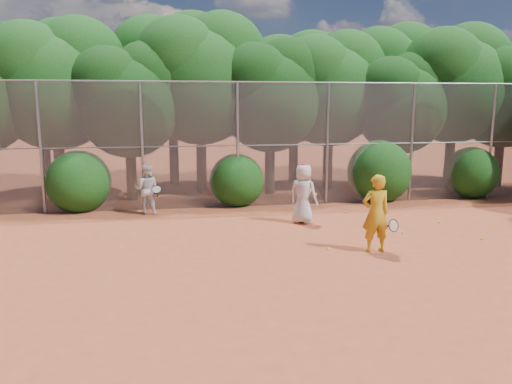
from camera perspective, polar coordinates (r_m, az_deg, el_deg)
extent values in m
plane|color=#9E4123|center=(10.91, 7.49, -7.84)|extent=(80.00, 80.00, 0.00)
cylinder|color=gray|center=(16.42, -23.42, 4.60)|extent=(0.09, 0.09, 4.00)
cylinder|color=gray|center=(15.98, -12.88, 5.05)|extent=(0.09, 0.09, 4.00)
cylinder|color=gray|center=(16.10, -2.12, 5.33)|extent=(0.09, 0.09, 4.00)
cylinder|color=gray|center=(16.76, 8.15, 5.43)|extent=(0.09, 0.09, 4.00)
cylinder|color=gray|center=(17.91, 17.37, 5.37)|extent=(0.09, 0.09, 4.00)
cylinder|color=gray|center=(19.45, 25.30, 5.21)|extent=(0.09, 0.09, 4.00)
cylinder|color=gray|center=(16.21, 1.43, 12.44)|extent=(20.00, 0.05, 0.05)
cylinder|color=gray|center=(16.26, 1.39, 5.38)|extent=(20.00, 0.04, 0.04)
cube|color=slate|center=(16.26, 1.39, 5.38)|extent=(20.00, 0.02, 4.00)
cylinder|color=black|center=(18.92, -21.52, 3.10)|extent=(0.38, 0.38, 2.52)
sphere|color=#0F3F0F|center=(18.80, -22.01, 10.59)|extent=(4.03, 4.03, 4.03)
sphere|color=#0F3F0F|center=(19.10, -19.53, 13.75)|extent=(3.23, 3.23, 3.23)
sphere|color=#0F3F0F|center=(18.70, -24.54, 12.90)|extent=(3.02, 3.02, 3.02)
cylinder|color=black|center=(17.90, -14.07, 2.58)|extent=(0.36, 0.36, 2.17)
sphere|color=black|center=(17.75, -14.37, 9.39)|extent=(3.47, 3.47, 3.47)
sphere|color=black|center=(18.07, -12.16, 12.25)|extent=(2.78, 2.78, 2.78)
sphere|color=black|center=(17.56, -16.55, 11.56)|extent=(2.60, 2.60, 2.60)
cylinder|color=black|center=(18.84, -6.26, 3.94)|extent=(0.39, 0.39, 2.66)
sphere|color=#0F3F0F|center=(18.74, -6.42, 11.89)|extent=(4.26, 4.26, 4.26)
sphere|color=#0F3F0F|center=(19.30, -3.95, 15.04)|extent=(3.40, 3.40, 3.40)
sphere|color=#0F3F0F|center=(18.44, -8.80, 14.51)|extent=(3.19, 3.19, 3.19)
cylinder|color=black|center=(18.59, 1.59, 3.32)|extent=(0.37, 0.37, 2.27)
sphere|color=black|center=(18.46, 1.62, 10.20)|extent=(3.64, 3.64, 3.64)
sphere|color=black|center=(18.99, 3.63, 12.93)|extent=(2.91, 2.91, 2.91)
sphere|color=black|center=(18.09, -0.22, 12.51)|extent=(2.73, 2.73, 2.73)
cylinder|color=black|center=(19.98, 8.20, 3.95)|extent=(0.38, 0.38, 2.45)
sphere|color=#0F3F0F|center=(19.87, 8.38, 10.85)|extent=(3.92, 3.92, 3.92)
sphere|color=#0F3F0F|center=(20.53, 10.24, 13.51)|extent=(3.14, 3.14, 3.14)
sphere|color=#0F3F0F|center=(19.41, 6.74, 13.22)|extent=(2.94, 2.94, 2.94)
cylinder|color=black|center=(20.00, 15.92, 3.16)|extent=(0.36, 0.36, 2.10)
sphere|color=black|center=(19.87, 16.21, 9.06)|extent=(3.36, 3.36, 3.36)
sphere|color=black|center=(20.48, 17.64, 11.36)|extent=(2.69, 2.69, 2.69)
sphere|color=black|center=(19.39, 15.04, 11.09)|extent=(2.52, 2.52, 2.52)
cylinder|color=black|center=(21.68, 21.25, 4.03)|extent=(0.39, 0.39, 2.59)
sphere|color=#0F3F0F|center=(21.59, 21.69, 10.74)|extent=(4.14, 4.14, 4.14)
sphere|color=#0F3F0F|center=(22.42, 23.16, 13.25)|extent=(3.32, 3.32, 3.32)
sphere|color=#0F3F0F|center=(20.99, 20.55, 13.11)|extent=(3.11, 3.11, 3.11)
cylinder|color=black|center=(22.55, 25.99, 3.54)|extent=(0.37, 0.37, 2.31)
sphere|color=black|center=(22.44, 26.44, 9.29)|extent=(3.70, 3.70, 3.70)
sphere|color=black|center=(21.85, 25.63, 11.30)|extent=(2.77, 2.77, 2.77)
cylinder|color=black|center=(21.36, -22.93, 3.88)|extent=(0.39, 0.39, 2.62)
sphere|color=#0F3F0F|center=(21.27, -23.41, 10.78)|extent=(4.20, 4.20, 4.20)
sphere|color=#0F3F0F|center=(21.56, -21.12, 13.71)|extent=(3.36, 3.36, 3.36)
sphere|color=#0F3F0F|center=(21.18, -25.76, 12.90)|extent=(3.15, 3.15, 3.15)
cylinder|color=black|center=(20.99, -9.38, 4.69)|extent=(0.40, 0.40, 2.80)
sphere|color=#0F3F0F|center=(20.91, -9.60, 12.20)|extent=(4.48, 4.48, 4.48)
sphere|color=#0F3F0F|center=(21.45, -7.22, 15.20)|extent=(3.58, 3.58, 3.58)
sphere|color=#0F3F0F|center=(20.64, -11.92, 14.64)|extent=(3.36, 3.36, 3.36)
cylinder|color=black|center=(21.23, 4.30, 4.48)|extent=(0.38, 0.38, 2.52)
sphere|color=#0F3F0F|center=(21.13, 4.39, 11.16)|extent=(4.03, 4.03, 4.03)
sphere|color=#0F3F0F|center=(21.77, 6.28, 13.75)|extent=(3.23, 3.23, 3.23)
sphere|color=#0F3F0F|center=(20.71, 2.68, 13.43)|extent=(3.02, 3.02, 3.02)
cylinder|color=black|center=(23.28, 14.79, 4.93)|extent=(0.40, 0.40, 2.73)
sphere|color=#0F3F0F|center=(23.20, 15.10, 11.52)|extent=(4.37, 4.37, 4.37)
sphere|color=#0F3F0F|center=(24.02, 16.73, 14.00)|extent=(3.49, 3.49, 3.49)
sphere|color=#0F3F0F|center=(22.64, 13.75, 13.84)|extent=(3.28, 3.28, 3.28)
sphere|color=#0F3F0F|center=(16.62, -19.59, 1.43)|extent=(2.00, 2.00, 2.00)
sphere|color=#0F3F0F|center=(16.52, -2.23, 1.61)|extent=(1.80, 1.80, 1.80)
sphere|color=#0F3F0F|center=(17.84, 13.91, 2.61)|extent=(2.20, 2.20, 2.20)
sphere|color=#0F3F0F|center=(19.52, 23.36, 2.26)|extent=(1.90, 1.90, 1.90)
imported|color=gold|center=(11.58, 13.52, -2.41)|extent=(0.66, 0.44, 1.78)
torus|color=black|center=(11.60, 15.45, -3.70)|extent=(0.32, 0.22, 0.30)
cylinder|color=black|center=(11.75, 14.68, -3.80)|extent=(0.14, 0.27, 0.11)
imported|color=silver|center=(14.02, 5.43, -0.20)|extent=(0.97, 0.95, 1.69)
ellipsoid|color=#A81819|center=(13.90, 5.49, 3.06)|extent=(0.22, 0.22, 0.13)
sphere|color=#C5E028|center=(13.92, 6.84, -0.28)|extent=(0.07, 0.07, 0.07)
imported|color=silver|center=(15.53, -12.39, 0.33)|extent=(0.83, 0.70, 1.53)
torus|color=black|center=(15.22, -11.32, 0.30)|extent=(0.33, 0.27, 0.22)
cylinder|color=black|center=(15.40, -11.23, -0.19)|extent=(0.05, 0.22, 0.23)
sphere|color=#C5E028|center=(13.52, 16.41, -4.48)|extent=(0.07, 0.07, 0.07)
sphere|color=#C5E028|center=(15.04, 20.18, -3.23)|extent=(0.07, 0.07, 0.07)
sphere|color=#C5E028|center=(13.61, 24.40, -4.89)|extent=(0.07, 0.07, 0.07)
sphere|color=#C5E028|center=(11.69, 8.23, -6.46)|extent=(0.07, 0.07, 0.07)
sphere|color=#C5E028|center=(15.60, 10.26, -2.29)|extent=(0.07, 0.07, 0.07)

